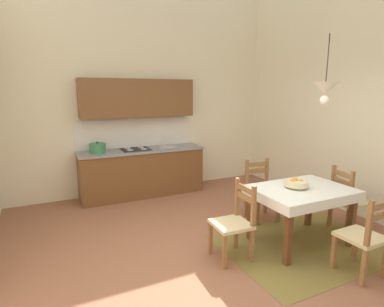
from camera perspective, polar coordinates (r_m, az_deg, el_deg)
ground_plane at (r=3.97m, az=6.53°, el=-19.28°), size 5.82×6.71×0.10m
wall_back at (r=6.27m, az=-8.71°, el=11.54°), size 5.82×0.12×4.02m
area_rug at (r=4.45m, az=19.88°, el=-15.60°), size 2.10×1.60×0.01m
kitchen_cabinetry at (r=5.99m, az=-9.40°, el=0.44°), size 2.34×0.63×2.20m
dining_table at (r=4.28m, az=19.47°, el=-7.81°), size 1.24×0.91×0.75m
dining_chair_kitchen_side at (r=4.99m, az=12.54°, el=-6.80°), size 0.47×0.47×0.93m
dining_chair_window_side at (r=4.98m, az=26.81°, el=-7.79°), size 0.49×0.49×0.93m
dining_chair_tv_side at (r=3.80m, az=7.76°, el=-12.49°), size 0.44×0.44×0.93m
dining_chair_camera_side at (r=3.89m, az=29.20°, el=-13.29°), size 0.43×0.43×0.93m
fruit_bowl at (r=4.22m, az=18.59°, el=-5.20°), size 0.30×0.30×0.12m
pendant_lamp at (r=4.05m, az=23.31°, el=10.85°), size 0.32×0.32×0.80m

